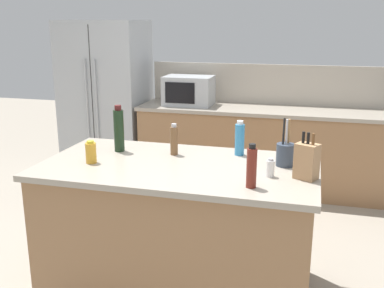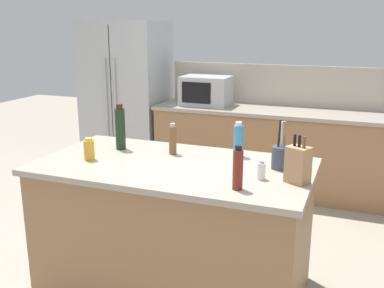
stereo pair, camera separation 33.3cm
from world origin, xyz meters
name	(u,v)px [view 2 (the right image)]	position (x,y,z in m)	size (l,w,h in m)	color
ground_plane	(175,286)	(0.00, 0.00, 0.00)	(14.00, 14.00, 0.00)	gray
back_counter_run	(277,151)	(0.30, 2.20, 0.47)	(2.78, 0.66, 0.94)	#936B47
wall_backsplash	(285,85)	(0.30, 2.52, 1.17)	(2.74, 0.03, 0.46)	#B2A899
kitchen_island	(174,227)	(0.00, 0.00, 0.47)	(1.85, 1.00, 0.94)	#936B47
refrigerator	(127,98)	(-1.62, 2.25, 0.95)	(0.97, 0.75, 1.89)	#ADB2B7
microwave	(206,91)	(-0.54, 2.20, 1.11)	(0.55, 0.39, 0.33)	#ADB2B7
knife_block	(298,164)	(0.84, -0.07, 1.05)	(0.16, 0.15, 0.29)	#A87C54
utensil_crock	(281,156)	(0.69, 0.16, 1.02)	(0.12, 0.12, 0.32)	#333D4C
salt_shaker	(261,171)	(0.62, -0.09, 1.00)	(0.05, 0.05, 0.12)	silver
vinegar_bottle	(238,169)	(0.53, -0.31, 1.06)	(0.06, 0.06, 0.26)	maroon
pepper_grinder	(173,140)	(-0.10, 0.21, 1.05)	(0.05, 0.05, 0.23)	brown
wine_bottle	(120,128)	(-0.52, 0.20, 1.10)	(0.07, 0.07, 0.34)	black
dish_soap_bottle	(238,140)	(0.36, 0.33, 1.06)	(0.07, 0.07, 0.25)	#3384BC
honey_jar	(89,150)	(-0.58, -0.13, 1.01)	(0.07, 0.07, 0.16)	gold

